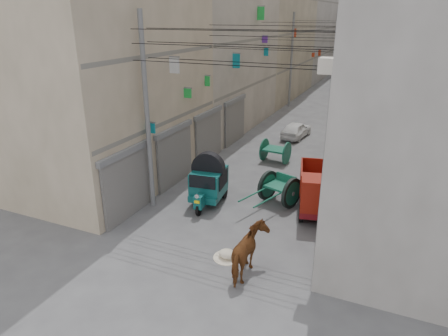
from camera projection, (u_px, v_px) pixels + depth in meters
The scene contains 18 objects.
ground at pixel (142, 317), 10.97m from camera, with size 140.00×140.00×0.00m, color #464548.
building_row_left at pixel (267, 28), 40.77m from camera, with size 8.00×62.00×14.00m.
building_row_right at pixel (442, 31), 34.68m from camera, with size 8.00×62.00×14.00m.
end_cap_building at pixel (375, 23), 64.87m from camera, with size 22.00×10.00×13.00m, color tan.
shutters_left at pixel (193, 144), 20.77m from camera, with size 0.18×14.40×2.88m.
signboards at pixel (317, 80), 28.20m from camera, with size 8.22×40.52×5.67m.
ac_units at pixel (349, 26), 13.44m from camera, with size 0.70×6.55×3.35m.
utility_poles at pixel (302, 82), 24.02m from camera, with size 7.40×22.20×8.00m.
overhead_cables at pixel (293, 35), 20.81m from camera, with size 7.40×22.52×1.12m.
auto_rickshaw at pixel (208, 181), 17.34m from camera, with size 1.66×2.58×1.77m.
tonga_cart at pixel (279, 189), 17.37m from camera, with size 2.00×3.19×1.35m.
mini_truck at pixel (319, 194), 16.31m from camera, with size 2.29×3.71×1.94m.
second_cart at pixel (275, 151), 22.30m from camera, with size 1.55×1.40×1.27m.
feed_sack at pixel (227, 254), 13.61m from camera, with size 0.61×0.49×0.30m, color beige.
horse at pixel (249, 253), 12.48m from camera, with size 0.87×1.92×1.62m, color #5D3016.
distant_car_white at pixel (296, 130), 26.84m from camera, with size 1.28×3.17×1.08m, color white.
distant_car_grey at pixel (347, 92), 39.72m from camera, with size 1.12×3.22×1.06m, color #4C514F.
distant_car_green at pixel (342, 84), 44.54m from camera, with size 1.60×3.93×1.14m, color #205F4D.
Camera 1 is at (5.63, -7.08, 7.79)m, focal length 32.00 mm.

